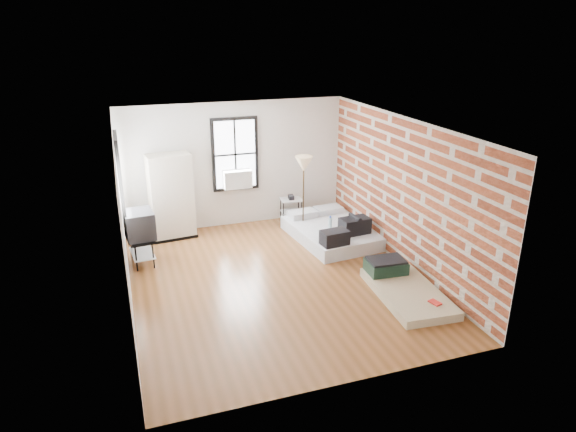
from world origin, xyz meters
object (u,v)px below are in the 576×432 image
object	(u,v)px
mattress_bare	(402,286)
floor_lamp	(304,168)
mattress_main	(333,231)
side_table	(291,204)
wardrobe	(171,197)
tv_stand	(140,226)

from	to	relation	value
mattress_bare	floor_lamp	distance (m)	3.46
mattress_main	mattress_bare	xyz separation A→B (m)	(0.19, -2.54, -0.06)
mattress_main	floor_lamp	distance (m)	1.50
side_table	wardrobe	bearing A→B (deg)	-178.52
mattress_main	side_table	world-z (taller)	mattress_main
wardrobe	mattress_bare	bearing A→B (deg)	-53.91
mattress_bare	floor_lamp	world-z (taller)	floor_lamp
mattress_main	wardrobe	xyz separation A→B (m)	(-3.23, 1.23, 0.73)
wardrobe	floor_lamp	distance (m)	2.88
wardrobe	side_table	size ratio (longest dim) A/B	2.85
mattress_main	wardrobe	distance (m)	3.54
floor_lamp	side_table	bearing A→B (deg)	92.28
mattress_bare	side_table	distance (m)	3.91
side_table	mattress_main	bearing A→B (deg)	-68.25
wardrobe	side_table	world-z (taller)	wardrobe
mattress_bare	mattress_main	bearing A→B (deg)	98.40
floor_lamp	mattress_main	bearing A→B (deg)	-49.15
wardrobe	side_table	bearing A→B (deg)	-4.72
mattress_main	floor_lamp	size ratio (longest dim) A/B	1.30
side_table	tv_stand	world-z (taller)	tv_stand
mattress_main	mattress_bare	distance (m)	2.55
tv_stand	wardrobe	bearing A→B (deg)	52.07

